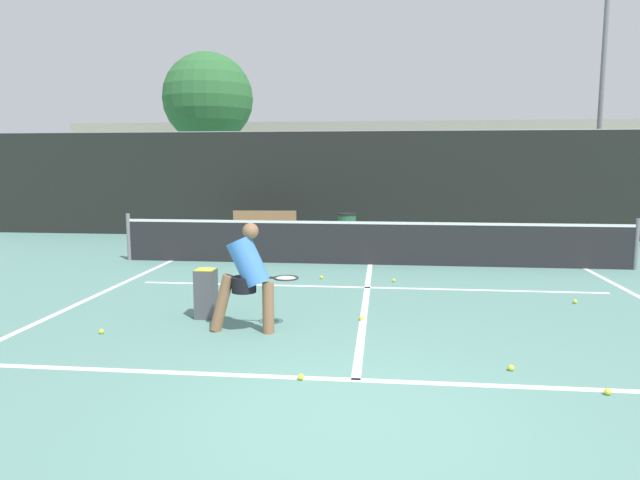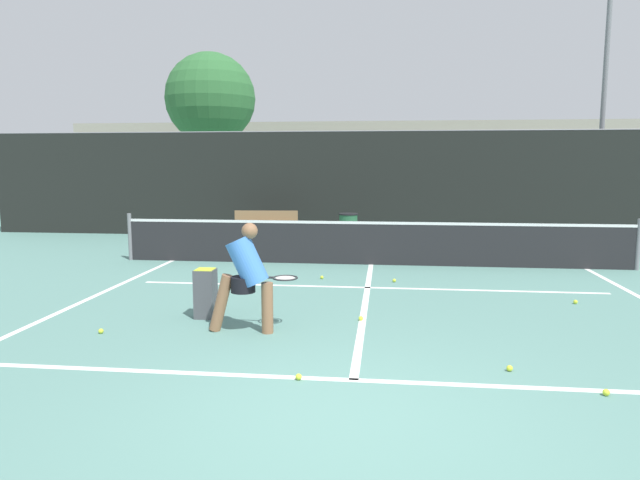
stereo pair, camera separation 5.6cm
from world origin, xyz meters
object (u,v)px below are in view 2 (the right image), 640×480
Objects in this scene: courtside_bench at (266,224)px; parked_car at (287,211)px; ball_hopper at (206,292)px; trash_bin at (348,229)px; player_practicing at (246,274)px.

parked_car reaches higher than courtside_bench.
ball_hopper is 0.84× the size of trash_bin.
ball_hopper is at bearing -86.00° from parked_car.
parked_car is at bearing 123.25° from trash_bin.
courtside_bench is 2.40m from trash_bin.
courtside_bench reaches higher than ball_hopper.
player_practicing is 0.36× the size of parked_car.
trash_bin is at bearing -56.75° from parked_car.
trash_bin is at bearing 85.74° from player_practicing.
parked_car is at bearing 98.44° from player_practicing.
courtside_bench is 3.21m from parked_car.
player_practicing is 2.05× the size of ball_hopper.
trash_bin is 0.21× the size of parked_car.
player_practicing is 12.01m from parked_car.
ball_hopper is at bearing -88.72° from courtside_bench.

